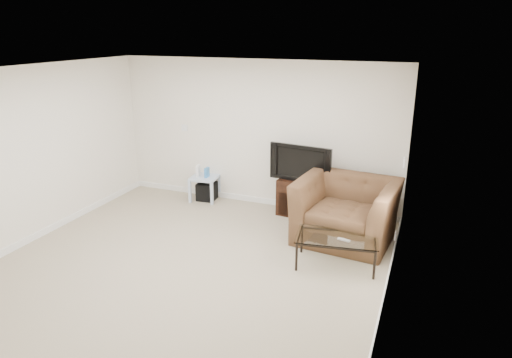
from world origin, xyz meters
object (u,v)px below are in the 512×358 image
at_px(recliner, 347,200).
at_px(television, 303,162).
at_px(tv_stand, 302,197).
at_px(subwoofer, 207,191).
at_px(coffee_table, 336,251).
at_px(side_table, 205,188).

bearing_deg(recliner, television, 148.04).
xyz_separation_m(tv_stand, recliner, (0.86, -0.69, 0.30)).
relative_size(subwoofer, coffee_table, 0.30).
relative_size(tv_stand, recliner, 0.53).
bearing_deg(coffee_table, recliner, 93.02).
height_order(recliner, coffee_table, recliner).
bearing_deg(subwoofer, coffee_table, -29.91).
xyz_separation_m(recliner, coffee_table, (0.04, -0.83, -0.40)).
bearing_deg(recliner, side_table, 171.17).
height_order(television, side_table, television).
bearing_deg(recliner, subwoofer, 170.60).
xyz_separation_m(subwoofer, recliner, (2.65, -0.72, 0.45)).
xyz_separation_m(television, recliner, (0.86, -0.66, -0.31)).
xyz_separation_m(television, coffee_table, (0.90, -1.50, -0.71)).
height_order(tv_stand, television, television).
height_order(subwoofer, coffee_table, coffee_table).
distance_m(tv_stand, coffee_table, 1.77).
bearing_deg(subwoofer, side_table, -139.70).
relative_size(side_table, recliner, 0.33).
relative_size(television, coffee_table, 0.93).
xyz_separation_m(side_table, subwoofer, (0.03, 0.02, -0.06)).
height_order(side_table, subwoofer, side_table).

